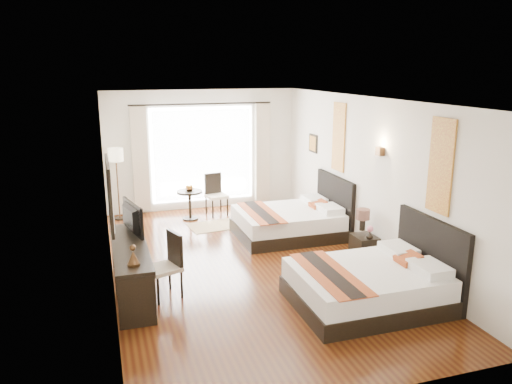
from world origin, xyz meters
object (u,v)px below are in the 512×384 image
object	(u,v)px
nightstand	(364,248)
table_lamp	(363,216)
side_table	(190,205)
floor_lamp	(116,160)
bed_far	(292,221)
desk_chair	(165,278)
window_chair	(216,202)
television	(128,218)
vase	(370,232)
bed_near	(372,283)
console_desk	(131,269)
fruit_bowl	(189,189)

from	to	relation	value
nightstand	table_lamp	world-z (taller)	table_lamp
nightstand	side_table	xyz separation A→B (m)	(-2.47, 3.31, 0.10)
floor_lamp	nightstand	bearing A→B (deg)	-43.76
bed_far	nightstand	bearing A→B (deg)	-65.85
table_lamp	desk_chair	xyz separation A→B (m)	(-3.54, -0.54, -0.47)
floor_lamp	window_chair	bearing A→B (deg)	-7.98
television	side_table	xyz separation A→B (m)	(1.49, 2.89, -0.68)
vase	television	distance (m)	4.01
bed_near	bed_far	xyz separation A→B (m)	(0.02, 3.13, -0.01)
window_chair	floor_lamp	bearing A→B (deg)	-109.37
bed_near	console_desk	xyz separation A→B (m)	(-3.24, 1.40, 0.07)
bed_far	nightstand	world-z (taller)	bed_far
floor_lamp	window_chair	size ratio (longest dim) A/B	1.70
nightstand	window_chair	bearing A→B (deg)	117.59
floor_lamp	television	bearing A→B (deg)	-89.84
nightstand	floor_lamp	distance (m)	5.61
table_lamp	floor_lamp	size ratio (longest dim) A/B	0.24
television	window_chair	world-z (taller)	television
bed_near	television	size ratio (longest dim) A/B	2.44
bed_far	side_table	world-z (taller)	bed_far
television	side_table	distance (m)	3.32
side_table	fruit_bowl	world-z (taller)	fruit_bowl
television	floor_lamp	distance (m)	3.39
vase	table_lamp	bearing A→B (deg)	83.36
floor_lamp	table_lamp	bearing A→B (deg)	-42.53
television	desk_chair	distance (m)	1.18
television	floor_lamp	world-z (taller)	floor_lamp
desk_chair	window_chair	xyz separation A→B (m)	(1.69, 3.90, -0.01)
television	window_chair	bearing A→B (deg)	-48.30
bed_near	desk_chair	bearing A→B (deg)	157.91
desk_chair	fruit_bowl	bearing A→B (deg)	-124.84
bed_near	console_desk	distance (m)	3.53
fruit_bowl	bed_far	bearing A→B (deg)	-44.83
bed_far	window_chair	distance (m)	2.20
table_lamp	desk_chair	distance (m)	3.61
window_chair	side_table	bearing A→B (deg)	-85.28
bed_far	vase	size ratio (longest dim) A/B	15.46
vase	bed_far	bearing A→B (deg)	111.39
vase	fruit_bowl	distance (m)	4.30
side_table	desk_chair	bearing A→B (deg)	-105.71
desk_chair	vase	bearing A→B (deg)	164.18
console_desk	bed_far	bearing A→B (deg)	27.89
table_lamp	fruit_bowl	size ratio (longest dim) A/B	1.84
vase	window_chair	distance (m)	4.12
window_chair	console_desk	bearing A→B (deg)	-42.08
bed_near	window_chair	xyz separation A→B (m)	(-1.09, 5.02, -0.02)
console_desk	side_table	xyz separation A→B (m)	(1.51, 3.44, -0.05)
table_lamp	vase	xyz separation A→B (m)	(-0.04, -0.33, -0.20)
table_lamp	television	bearing A→B (deg)	175.85
bed_far	table_lamp	size ratio (longest dim) A/B	5.38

